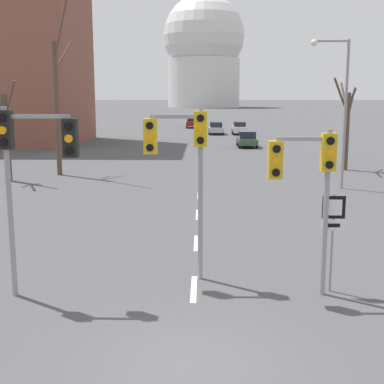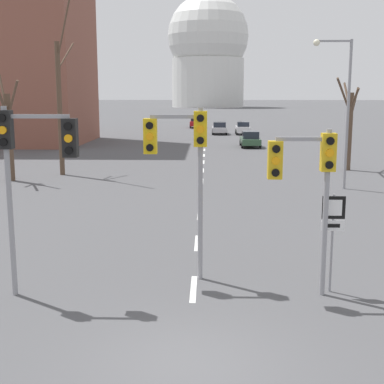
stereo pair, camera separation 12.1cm
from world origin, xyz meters
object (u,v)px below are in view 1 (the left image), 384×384
Objects in this scene: route_sign_post at (333,225)px; street_lamp_right at (339,98)px; sedan_near_right at (247,139)px; sedan_mid_centre at (239,128)px; sedan_far_left at (216,128)px; sedan_near_left at (193,122)px; traffic_signal_centre_tall at (183,151)px; traffic_signal_near_right at (309,172)px; traffic_signal_near_left at (29,154)px.

street_lamp_right reaches higher than route_sign_post.
sedan_near_right is 1.11× the size of sedan_mid_centre.
sedan_near_right is 16.71m from sedan_far_left.
street_lamp_right reaches higher than sedan_mid_centre.
traffic_signal_centre_tall is at bearing -88.99° from sedan_near_left.
traffic_signal_centre_tall is 4.47m from route_sign_post.
traffic_signal_centre_tall reaches higher than sedan_far_left.
sedan_mid_centre is (1.11, 55.04, -0.98)m from route_sign_post.
sedan_near_left is at bearing 94.31° from route_sign_post.
traffic_signal_near_right is 0.88× the size of traffic_signal_near_left.
sedan_near_left is (-5.14, 68.23, -1.00)m from route_sign_post.
sedan_mid_centre reaches higher than sedan_near_left.
street_lamp_right is at bearing -80.23° from sedan_near_left.
traffic_signal_centre_tall is at bearing 20.14° from traffic_signal_near_left.
traffic_signal_near_right is at bearing -91.91° from sedan_mid_centre.
sedan_near_left is 13.25m from sedan_far_left.
traffic_signal_near_left is 1.08× the size of sedan_far_left.
street_lamp_right reaches higher than traffic_signal_centre_tall.
sedan_near_left is at bearing 115.36° from sedan_mid_centre.
sedan_mid_centre is at bearing 80.93° from traffic_signal_near_left.
sedan_near_right is 16.14m from sedan_mid_centre.
traffic_signal_near_left reaches higher than route_sign_post.
route_sign_post is at bearing -103.86° from street_lamp_right.
sedan_near_right is at bearing -80.72° from sedan_far_left.
traffic_signal_centre_tall is 38.39m from sedan_near_right.
sedan_far_left is (5.89, 55.87, -2.92)m from traffic_signal_near_left.
sedan_near_left reaches higher than sedan_far_left.
traffic_signal_centre_tall is (-3.23, 1.14, 0.39)m from traffic_signal_near_right.
sedan_near_left is 14.60m from sedan_mid_centre.
route_sign_post is at bearing -91.21° from sedan_near_right.
traffic_signal_near_left is 56.29m from sedan_mid_centre.
route_sign_post is at bearing -88.07° from sedan_far_left.
sedan_near_right is at bearing -78.50° from sedan_near_left.
sedan_far_left is (2.09, 54.47, -2.86)m from traffic_signal_centre_tall.
street_lamp_right is (11.64, 16.23, 1.22)m from traffic_signal_near_left.
street_lamp_right reaches higher than traffic_signal_near_left.
traffic_signal_centre_tall is at bearing -92.20° from sedan_far_left.
sedan_far_left is at bearing 87.80° from traffic_signal_centre_tall.
traffic_signal_centre_tall is at bearing -97.18° from sedan_near_right.
traffic_signal_near_left is 0.61× the size of street_lamp_right.
route_sign_post is (7.76, 0.47, -1.90)m from traffic_signal_near_left.
sedan_near_left is 0.95× the size of sedan_far_left.
sedan_far_left is (-5.76, 39.63, -4.14)m from street_lamp_right.
street_lamp_right is (3.89, 15.76, 3.13)m from route_sign_post.
traffic_signal_near_right reaches higher than sedan_near_left.
sedan_near_right is (8.58, 39.38, -2.93)m from traffic_signal_near_left.
sedan_far_left is at bearing 91.17° from traffic_signal_near_right.
sedan_near_right is at bearing 87.72° from traffic_signal_near_right.
traffic_signal_near_left reaches higher than sedan_near_right.
traffic_signal_near_left is 1.23× the size of sedan_mid_centre.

